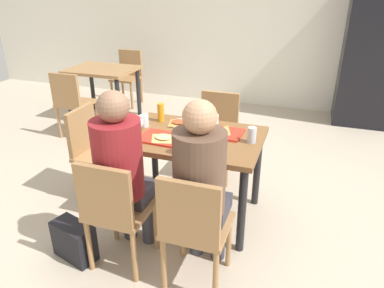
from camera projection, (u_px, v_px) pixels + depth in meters
The scene contains 28 objects.
ground_plane at pixel (192, 213), 3.13m from camera, with size 10.00×10.00×0.02m, color #B7A893.
back_wall at pixel (262, 12), 5.29m from camera, with size 10.00×0.10×2.80m, color silver.
main_table at pixel (192, 147), 2.86m from camera, with size 1.09×0.77×0.73m.
chair_near_left at pixel (114, 208), 2.34m from camera, with size 0.40×0.40×0.84m.
chair_near_right at pixel (194, 225), 2.18m from camera, with size 0.40×0.40×0.84m.
chair_far_side at pixel (217, 129), 3.58m from camera, with size 0.40×0.40×0.84m.
chair_left_end at pixel (93, 147), 3.19m from camera, with size 0.40×0.40×0.84m.
person_in_red at pixel (122, 165), 2.36m from camera, with size 0.32×0.42×1.25m.
person_in_brown_jacket at pixel (201, 179), 2.20m from camera, with size 0.32×0.42×1.25m.
tray_red_near at pixel (163, 138), 2.76m from camera, with size 0.36×0.26×0.02m, color red.
tray_red_far at pixel (219, 132), 2.86m from camera, with size 0.36×0.26×0.02m, color red.
paper_plate_center at pixel (182, 123), 3.05m from camera, with size 0.22×0.22×0.01m, color white.
paper_plate_near_edge at pixel (204, 149), 2.59m from camera, with size 0.22×0.22×0.01m, color white.
pizza_slice_a at pixel (163, 138), 2.72m from camera, with size 0.24×0.23×0.02m.
pizza_slice_b at pixel (219, 131), 2.83m from camera, with size 0.18×0.26×0.02m.
pizza_slice_c at pixel (179, 122), 3.04m from camera, with size 0.24×0.24×0.02m.
plastic_cup_a at pixel (201, 116), 3.09m from camera, with size 0.07×0.07×0.10m, color white.
plastic_cup_b at pixel (181, 147), 2.51m from camera, with size 0.07×0.07×0.10m, color white.
plastic_cup_c at pixel (144, 121), 2.98m from camera, with size 0.07×0.07×0.10m, color white.
plastic_cup_d at pixel (214, 120), 2.98m from camera, with size 0.07×0.07×0.10m, color white.
soda_can at pixel (252, 135), 2.68m from camera, with size 0.07×0.07×0.12m, color #B7BCC6.
condiment_bottle at pixel (161, 112), 3.07m from camera, with size 0.06×0.06×0.16m, color orange.
foil_bundle at pixel (137, 124), 2.92m from camera, with size 0.10×0.10×0.10m, color silver.
handbag at pixel (74, 241), 2.57m from camera, with size 0.32×0.16×0.28m, color black.
drink_fridge at pixel (371, 54), 4.73m from camera, with size 0.70×0.60×1.90m, color black.
background_table at pixel (103, 77), 5.01m from camera, with size 0.90×0.70×0.73m.
background_chair_near at pixel (72, 100), 4.43m from camera, with size 0.40×0.40×0.84m.
background_chair_far at pixel (128, 73), 5.69m from camera, with size 0.40×0.40×0.84m.
Camera 1 is at (0.84, -2.45, 1.84)m, focal length 33.66 mm.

